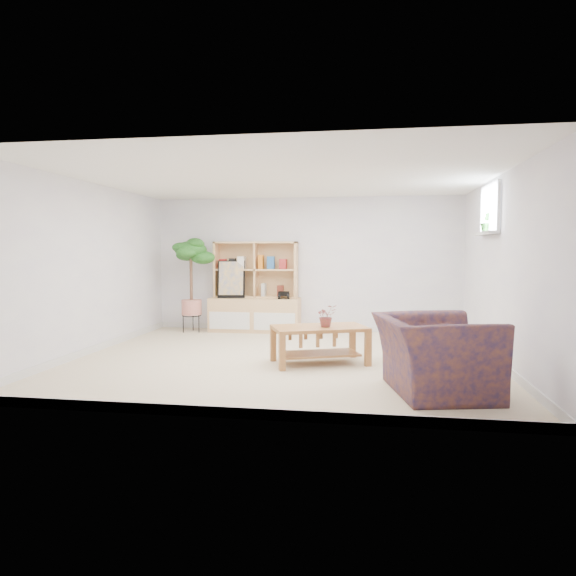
# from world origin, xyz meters

# --- Properties ---
(floor) EXTENTS (5.50, 5.00, 0.01)m
(floor) POSITION_xyz_m (0.00, 0.00, 0.00)
(floor) COLOR beige
(floor) RESTS_ON ground
(ceiling) EXTENTS (5.50, 5.00, 0.01)m
(ceiling) POSITION_xyz_m (0.00, 0.00, 2.40)
(ceiling) COLOR white
(ceiling) RESTS_ON walls
(walls) EXTENTS (5.51, 5.01, 2.40)m
(walls) POSITION_xyz_m (0.00, 0.00, 1.20)
(walls) COLOR white
(walls) RESTS_ON floor
(baseboard) EXTENTS (5.50, 5.00, 0.10)m
(baseboard) POSITION_xyz_m (0.00, 0.00, 0.05)
(baseboard) COLOR silver
(baseboard) RESTS_ON floor
(window) EXTENTS (0.10, 0.98, 0.68)m
(window) POSITION_xyz_m (2.73, 0.60, 2.00)
(window) COLOR silver
(window) RESTS_ON walls
(window_sill) EXTENTS (0.14, 1.00, 0.04)m
(window_sill) POSITION_xyz_m (2.67, 0.60, 1.68)
(window_sill) COLOR silver
(window_sill) RESTS_ON walls
(storage_unit) EXTENTS (1.61, 0.54, 1.61)m
(storage_unit) POSITION_xyz_m (-0.89, 2.24, 0.80)
(storage_unit) COLOR tan
(storage_unit) RESTS_ON floor
(poster) EXTENTS (0.50, 0.18, 0.67)m
(poster) POSITION_xyz_m (-1.30, 2.17, 0.94)
(poster) COLOR yellow
(poster) RESTS_ON storage_unit
(toy_truck) EXTENTS (0.31, 0.23, 0.15)m
(toy_truck) POSITION_xyz_m (-0.35, 2.13, 0.68)
(toy_truck) COLOR black
(toy_truck) RESTS_ON storage_unit
(coffee_table) EXTENTS (1.33, 1.03, 0.48)m
(coffee_table) POSITION_xyz_m (0.50, -0.22, 0.24)
(coffee_table) COLOR #996029
(coffee_table) RESTS_ON floor
(table_plant) EXTENTS (0.33, 0.32, 0.28)m
(table_plant) POSITION_xyz_m (0.59, -0.24, 0.62)
(table_plant) COLOR #1C4A20
(table_plant) RESTS_ON coffee_table
(floor_tree) EXTENTS (0.79, 0.79, 1.68)m
(floor_tree) POSITION_xyz_m (-1.99, 2.02, 0.84)
(floor_tree) COLOR #0D4A10
(floor_tree) RESTS_ON floor
(armchair) EXTENTS (1.28, 1.39, 0.89)m
(armchair) POSITION_xyz_m (1.78, -1.41, 0.44)
(armchair) COLOR #101647
(armchair) RESTS_ON floor
(sill_plant) EXTENTS (0.15, 0.12, 0.26)m
(sill_plant) POSITION_xyz_m (2.67, 0.57, 1.83)
(sill_plant) COLOR #0D4A10
(sill_plant) RESTS_ON window_sill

